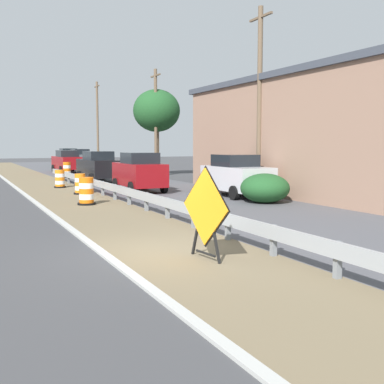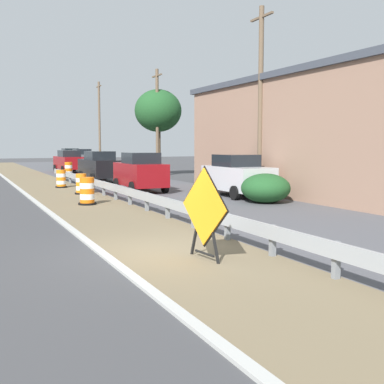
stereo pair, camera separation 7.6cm
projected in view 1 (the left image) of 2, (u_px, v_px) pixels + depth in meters
name	position (u px, v px, depth m)	size (l,w,h in m)	color
ground_plane	(164.00, 253.00, 11.03)	(160.00, 160.00, 0.00)	#3D3D3F
median_dirt_strip	(184.00, 250.00, 11.26)	(3.43, 120.00, 0.01)	#706047
far_lane_asphalt	(352.00, 233.00, 13.49)	(6.93, 120.00, 0.00)	#4C4C51
curb_near_edge	(108.00, 258.00, 10.47)	(0.20, 120.00, 0.11)	#ADADA8
guardrail_median	(226.00, 220.00, 12.42)	(0.18, 50.27, 0.71)	#999EA3
warning_sign_diamond	(205.00, 210.00, 10.32)	(0.24, 1.75, 2.02)	black
traffic_barrel_nearest	(206.00, 205.00, 16.27)	(0.67, 0.67, 0.96)	orange
traffic_barrel_close	(86.00, 192.00, 19.73)	(0.73, 0.73, 1.12)	orange
traffic_barrel_mid	(80.00, 185.00, 23.91)	(0.64, 0.64, 1.02)	orange
traffic_barrel_far	(60.00, 180.00, 27.49)	(0.66, 0.66, 1.01)	orange
traffic_barrel_farther	(67.00, 170.00, 36.05)	(0.69, 0.69, 1.14)	orange
car_lead_near_lane	(139.00, 172.00, 25.26)	(1.95, 4.06, 2.04)	maroon
car_trailing_near_lane	(69.00, 157.00, 56.78)	(2.07, 4.55, 1.99)	#195128
car_lead_far_lane	(67.00, 161.00, 42.65)	(2.10, 4.73, 1.95)	maroon
car_mid_far_lane	(236.00, 175.00, 22.93)	(2.07, 4.01, 1.98)	silver
car_trailing_far_lane	(98.00, 166.00, 32.14)	(2.01, 4.82, 2.01)	black
car_distant_a	(80.00, 158.00, 51.93)	(1.99, 4.65, 1.96)	#4C5156
roadside_shop_near	(322.00, 135.00, 24.80)	(7.70, 15.71, 5.82)	#93705B
utility_pole_near	(260.00, 99.00, 23.16)	(0.24, 1.80, 8.95)	brown
utility_pole_mid	(156.00, 121.00, 36.53)	(0.24, 1.80, 8.09)	brown
utility_pole_far	(98.00, 123.00, 53.35)	(0.24, 1.80, 9.31)	brown
bush_roadside	(265.00, 188.00, 20.38)	(2.08, 2.08, 1.24)	#1E4C23
tree_roadside	(157.00, 111.00, 37.45)	(3.63, 3.63, 6.70)	brown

